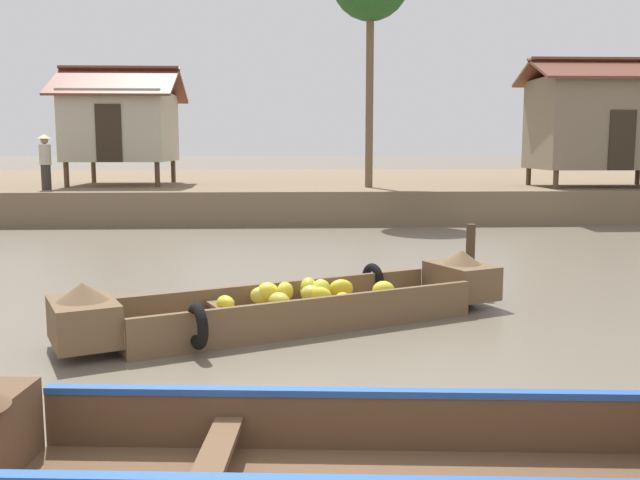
# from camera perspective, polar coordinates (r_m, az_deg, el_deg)

# --- Properties ---
(ground_plane) EXTENTS (300.00, 300.00, 0.00)m
(ground_plane) POSITION_cam_1_polar(r_m,az_deg,el_deg) (14.85, -2.85, -1.18)
(ground_plane) COLOR #665B4C
(riverbank_strip) EXTENTS (160.00, 20.00, 0.99)m
(riverbank_strip) POSITION_cam_1_polar(r_m,az_deg,el_deg) (29.90, -2.76, 4.25)
(riverbank_strip) COLOR #756047
(riverbank_strip) RESTS_ON ground
(banana_boat) EXTENTS (5.82, 3.38, 0.80)m
(banana_boat) POSITION_cam_1_polar(r_m,az_deg,el_deg) (8.96, -1.76, -5.28)
(banana_boat) COLOR brown
(banana_boat) RESTS_ON ground
(viewer_boat) EXTENTS (5.74, 1.81, 0.85)m
(viewer_boat) POSITION_cam_1_polar(r_m,az_deg,el_deg) (4.59, 4.25, -18.49)
(viewer_boat) COLOR brown
(viewer_boat) RESTS_ON ground
(stilt_house_left) EXTENTS (3.95, 4.00, 3.94)m
(stilt_house_left) POSITION_cam_1_polar(r_m,az_deg,el_deg) (24.61, -15.95, 9.08)
(stilt_house_left) COLOR #4C3826
(stilt_house_left) RESTS_ON riverbank_strip
(stilt_house_mid_left) EXTENTS (4.87, 3.31, 4.07)m
(stilt_house_mid_left) POSITION_cam_1_polar(r_m,az_deg,el_deg) (24.23, 22.12, 8.97)
(stilt_house_mid_left) COLOR #4C3826
(stilt_house_mid_left) RESTS_ON riverbank_strip
(vendor_person) EXTENTS (0.44, 0.44, 1.66)m
(vendor_person) POSITION_cam_1_polar(r_m,az_deg,el_deg) (22.29, -21.60, 6.20)
(vendor_person) COLOR #332D28
(vendor_person) RESTS_ON riverbank_strip
(mooring_post) EXTENTS (0.14, 0.14, 1.10)m
(mooring_post) POSITION_cam_1_polar(r_m,az_deg,el_deg) (10.98, 12.21, -1.58)
(mooring_post) COLOR #423323
(mooring_post) RESTS_ON ground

